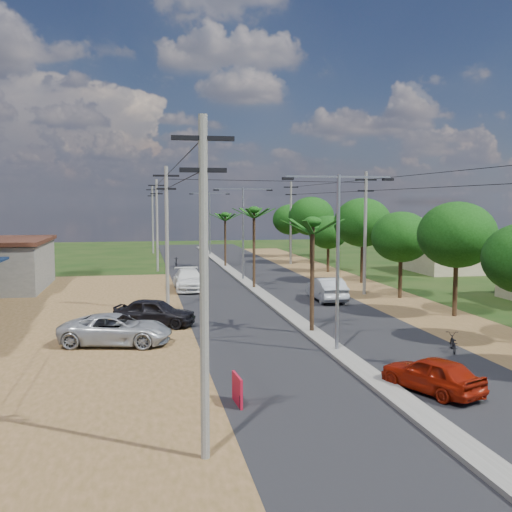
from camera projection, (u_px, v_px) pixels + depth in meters
The scene contains 33 objects.
ground at pixel (337, 353), 26.95m from camera, with size 160.00×160.00×0.00m, color black.
road at pixel (267, 300), 41.62m from camera, with size 12.00×110.00×0.04m, color black.
median at pixel (259, 292), 44.55m from camera, with size 1.00×90.00×0.18m, color #605E56.
dirt_lot_west at pixel (20, 329), 31.94m from camera, with size 18.00×46.00×0.04m, color #50401B.
dirt_shoulder_east at pixel (382, 296), 43.23m from camera, with size 5.00×90.00×0.03m, color #50401B.
house_east_far at pixel (451, 247), 58.08m from camera, with size 7.60×7.50×4.60m.
tree_east_c at pixel (457, 235), 35.19m from camera, with size 4.60×4.60×6.83m.
tree_east_d at pixel (401, 237), 42.03m from camera, with size 4.20×4.20×6.13m.
tree_east_e at pixel (363, 223), 49.82m from camera, with size 4.80×4.80×7.14m.
tree_east_f at pixel (328, 232), 57.68m from camera, with size 3.80×3.80×5.52m.
tree_east_g at pixel (311, 216), 65.49m from camera, with size 5.00×5.00×7.38m.
tree_east_h at pixel (291, 220), 73.31m from camera, with size 4.40×4.40×6.52m.
palm_median_near at pixel (313, 227), 30.37m from camera, with size 2.00×2.00×6.15m.
palm_median_mid at pixel (254, 214), 45.98m from camera, with size 2.00×2.00×6.55m.
palm_median_far at pixel (225, 217), 61.68m from camera, with size 2.00×2.00×5.85m.
streetlight_near at pixel (338, 247), 26.52m from camera, with size 5.10×0.18×8.00m.
streetlight_mid at pixel (243, 226), 50.97m from camera, with size 5.10×0.18×8.00m.
streetlight_far at pixel (210, 218), 75.42m from camera, with size 5.10×0.18×8.00m.
utility_pole_w_a at pixel (204, 281), 15.43m from camera, with size 1.60×0.24×9.00m.
utility_pole_w_b at pixel (167, 235), 36.94m from camera, with size 1.60×0.24×9.00m.
utility_pole_w_c at pixel (157, 223), 58.45m from camera, with size 1.60×0.24×9.00m.
utility_pole_w_d at pixel (153, 217), 78.99m from camera, with size 1.60×0.24×9.00m.
utility_pole_e_b at pixel (365, 230), 43.59m from camera, with size 1.60×0.24×9.00m.
utility_pole_e_c at pixel (291, 221), 65.10m from camera, with size 1.60×0.24×9.00m.
car_red_near at pixel (432, 375), 21.26m from camera, with size 1.56×3.87×1.32m, color maroon.
car_silver_mid at pixel (327, 289), 41.06m from camera, with size 1.71×4.90×1.61m, color #999DA1.
car_white_far at pixel (189, 280), 46.07m from camera, with size 2.20×5.42×1.57m, color silver.
car_parked_silver at pixel (116, 330), 28.38m from camera, with size 2.42×5.24×1.46m, color #999DA1.
car_parked_dark at pixel (155, 313), 32.65m from camera, with size 1.79×4.45×1.52m, color black.
moto_rider_east at pixel (453, 343), 27.04m from camera, with size 0.55×1.59×0.83m, color black.
moto_rider_west_a at pixel (204, 282), 47.64m from camera, with size 0.59×1.68×0.88m, color black.
moto_rider_west_b at pixel (176, 263), 62.44m from camera, with size 0.47×1.66×1.00m, color black.
roadside_sign at pixel (237, 390), 20.00m from camera, with size 0.17×1.24×1.04m.
Camera 1 is at (-8.58, -25.28, 6.79)m, focal length 42.00 mm.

